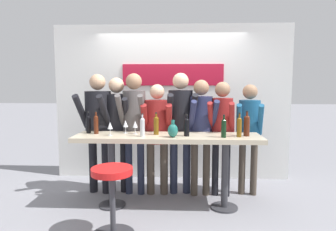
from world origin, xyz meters
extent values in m
plane|color=gray|center=(0.00, 0.00, 0.00)|extent=(40.00, 40.00, 0.00)
cube|color=silver|center=(0.00, 1.31, 1.32)|extent=(4.03, 0.10, 2.64)
cube|color=#B2142D|center=(0.02, 1.25, 1.80)|extent=(1.71, 0.02, 0.36)
cube|color=beige|center=(0.00, 0.00, 0.95)|extent=(2.43, 0.59, 0.06)
cylinder|color=#333338|center=(-0.75, 0.00, 0.48)|extent=(0.09, 0.09, 0.92)
cylinder|color=#333338|center=(-0.75, 0.00, 0.01)|extent=(0.36, 0.36, 0.02)
cylinder|color=#333338|center=(0.75, 0.00, 0.48)|extent=(0.09, 0.09, 0.92)
cylinder|color=#333338|center=(0.75, 0.00, 0.01)|extent=(0.36, 0.36, 0.02)
cylinder|color=#333338|center=(-0.55, -0.79, 0.37)|extent=(0.06, 0.06, 0.70)
cylinder|color=red|center=(-0.55, -0.79, 0.73)|extent=(0.44, 0.44, 0.07)
cylinder|color=black|center=(-1.16, 0.52, 0.43)|extent=(0.12, 0.12, 0.86)
cylinder|color=black|center=(-0.96, 0.48, 0.43)|extent=(0.12, 0.12, 0.86)
cylinder|color=black|center=(-1.06, 0.50, 1.20)|extent=(0.44, 0.44, 0.68)
sphere|color=tan|center=(-1.06, 0.50, 1.67)|extent=(0.23, 0.23, 0.23)
cylinder|color=black|center=(-1.27, 0.37, 1.25)|extent=(0.16, 0.42, 0.53)
cylinder|color=black|center=(-0.91, 0.30, 1.25)|extent=(0.16, 0.42, 0.53)
cylinder|color=black|center=(-0.88, 0.54, 0.42)|extent=(0.11, 0.11, 0.83)
cylinder|color=black|center=(-0.70, 0.55, 0.42)|extent=(0.11, 0.11, 0.83)
cylinder|color=black|center=(-0.79, 0.54, 1.17)|extent=(0.36, 0.36, 0.66)
sphere|color=#D6AD89|center=(-0.79, 0.54, 1.63)|extent=(0.23, 0.23, 0.23)
cylinder|color=black|center=(-0.94, 0.37, 1.21)|extent=(0.10, 0.39, 0.51)
cylinder|color=black|center=(-0.62, 0.39, 1.21)|extent=(0.10, 0.39, 0.51)
cylinder|color=#23283D|center=(-0.61, 0.47, 0.43)|extent=(0.11, 0.11, 0.86)
cylinder|color=#23283D|center=(-0.43, 0.46, 0.43)|extent=(0.11, 0.11, 0.86)
cylinder|color=#514C4C|center=(-0.52, 0.47, 1.21)|extent=(0.35, 0.35, 0.68)
sphere|color=#9E7556|center=(-0.52, 0.47, 1.68)|extent=(0.23, 0.23, 0.23)
cylinder|color=#514C4C|center=(-0.68, 0.31, 1.25)|extent=(0.10, 0.40, 0.52)
cylinder|color=#514C4C|center=(-0.37, 0.29, 1.25)|extent=(0.10, 0.40, 0.52)
cylinder|color=#473D33|center=(-0.28, 0.47, 0.39)|extent=(0.12, 0.12, 0.79)
cylinder|color=#473D33|center=(-0.08, 0.48, 0.39)|extent=(0.12, 0.12, 0.79)
cylinder|color=maroon|center=(-0.18, 0.48, 1.10)|extent=(0.38, 0.38, 0.62)
sphere|color=#D6AD89|center=(-0.18, 0.48, 1.53)|extent=(0.21, 0.21, 0.21)
cylinder|color=maroon|center=(-0.35, 0.32, 1.14)|extent=(0.10, 0.38, 0.48)
cylinder|color=maroon|center=(0.00, 0.33, 1.14)|extent=(0.10, 0.38, 0.48)
cylinder|color=#23283D|center=(0.06, 0.53, 0.43)|extent=(0.11, 0.11, 0.87)
cylinder|color=#23283D|center=(0.26, 0.55, 0.43)|extent=(0.11, 0.11, 0.87)
cylinder|color=black|center=(0.16, 0.54, 1.21)|extent=(0.39, 0.39, 0.69)
sphere|color=#D6AD89|center=(0.16, 0.54, 1.69)|extent=(0.23, 0.23, 0.23)
cylinder|color=black|center=(0.01, 0.35, 1.26)|extent=(0.13, 0.41, 0.53)
cylinder|color=black|center=(0.35, 0.39, 1.26)|extent=(0.13, 0.41, 0.53)
cylinder|color=#473D33|center=(0.37, 0.45, 0.41)|extent=(0.10, 0.10, 0.82)
cylinder|color=#473D33|center=(0.55, 0.48, 0.41)|extent=(0.10, 0.10, 0.82)
cylinder|color=#23284C|center=(0.46, 0.46, 1.14)|extent=(0.37, 0.37, 0.65)
sphere|color=#9E7556|center=(0.46, 0.46, 1.59)|extent=(0.22, 0.22, 0.22)
cylinder|color=#23284C|center=(0.33, 0.29, 1.19)|extent=(0.13, 0.39, 0.50)
cylinder|color=#23284C|center=(0.63, 0.33, 1.19)|extent=(0.13, 0.39, 0.50)
cylinder|color=black|center=(0.68, 0.48, 0.40)|extent=(0.10, 0.10, 0.80)
cylinder|color=black|center=(0.84, 0.45, 0.40)|extent=(0.10, 0.10, 0.80)
cylinder|color=maroon|center=(0.76, 0.46, 1.12)|extent=(0.36, 0.36, 0.64)
sphere|color=#9E7556|center=(0.76, 0.46, 1.57)|extent=(0.22, 0.22, 0.22)
cylinder|color=maroon|center=(0.59, 0.34, 1.17)|extent=(0.14, 0.38, 0.49)
cylinder|color=maroon|center=(0.87, 0.28, 1.17)|extent=(0.14, 0.38, 0.49)
cylinder|color=#473D33|center=(1.08, 0.55, 0.39)|extent=(0.10, 0.10, 0.79)
cylinder|color=#473D33|center=(1.25, 0.51, 0.39)|extent=(0.10, 0.10, 0.79)
cylinder|color=#19517A|center=(1.17, 0.53, 1.10)|extent=(0.36, 0.36, 0.62)
sphere|color=#9E7556|center=(1.17, 0.53, 1.53)|extent=(0.21, 0.21, 0.21)
cylinder|color=#19517A|center=(1.00, 0.41, 1.14)|extent=(0.14, 0.37, 0.48)
cylinder|color=#19517A|center=(1.28, 0.35, 1.14)|extent=(0.14, 0.37, 0.48)
cylinder|color=black|center=(0.25, -0.05, 1.08)|extent=(0.07, 0.07, 0.20)
sphere|color=black|center=(0.25, -0.05, 1.18)|extent=(0.07, 0.07, 0.07)
cylinder|color=black|center=(0.25, -0.05, 1.21)|extent=(0.03, 0.03, 0.07)
cylinder|color=black|center=(0.25, -0.05, 1.26)|extent=(0.03, 0.03, 0.01)
cylinder|color=brown|center=(-0.15, 0.04, 1.08)|extent=(0.07, 0.07, 0.21)
sphere|color=brown|center=(-0.15, 0.04, 1.19)|extent=(0.07, 0.07, 0.07)
cylinder|color=brown|center=(-0.15, 0.04, 1.22)|extent=(0.03, 0.03, 0.07)
cylinder|color=black|center=(-0.15, 0.04, 1.27)|extent=(0.03, 0.03, 0.02)
cylinder|color=black|center=(0.71, -0.13, 1.08)|extent=(0.06, 0.06, 0.20)
sphere|color=black|center=(0.71, -0.13, 1.18)|extent=(0.06, 0.06, 0.06)
cylinder|color=black|center=(0.71, -0.13, 1.22)|extent=(0.02, 0.02, 0.07)
cylinder|color=black|center=(0.71, -0.13, 1.26)|extent=(0.03, 0.03, 0.01)
cylinder|color=#4C1E0F|center=(-0.97, 0.06, 1.09)|extent=(0.06, 0.06, 0.22)
sphere|color=#4C1E0F|center=(-0.97, 0.06, 1.20)|extent=(0.06, 0.06, 0.06)
cylinder|color=#4C1E0F|center=(-0.97, 0.06, 1.23)|extent=(0.02, 0.02, 0.08)
cylinder|color=black|center=(-0.97, 0.06, 1.28)|extent=(0.03, 0.03, 0.02)
cylinder|color=#B7BCC1|center=(-0.32, -0.11, 1.08)|extent=(0.06, 0.06, 0.21)
sphere|color=#B7BCC1|center=(-0.32, -0.11, 1.19)|extent=(0.06, 0.06, 0.06)
cylinder|color=#B7BCC1|center=(-0.32, -0.11, 1.23)|extent=(0.02, 0.02, 0.07)
cylinder|color=black|center=(-0.32, -0.11, 1.27)|extent=(0.03, 0.03, 0.02)
cylinder|color=#4C1E0F|center=(1.02, -0.01, 1.09)|extent=(0.08, 0.08, 0.23)
sphere|color=#4C1E0F|center=(1.02, -0.01, 1.21)|extent=(0.08, 0.08, 0.08)
cylinder|color=#4C1E0F|center=(1.02, -0.01, 1.25)|extent=(0.03, 0.03, 0.08)
cylinder|color=black|center=(1.02, -0.01, 1.30)|extent=(0.03, 0.03, 0.02)
cylinder|color=black|center=(-1.08, 0.11, 1.08)|extent=(0.06, 0.06, 0.21)
sphere|color=black|center=(-1.08, 0.11, 1.19)|extent=(0.06, 0.06, 0.06)
cylinder|color=black|center=(-1.08, 0.11, 1.22)|extent=(0.02, 0.02, 0.07)
cylinder|color=black|center=(-1.08, 0.11, 1.27)|extent=(0.03, 0.03, 0.02)
cylinder|color=brown|center=(0.91, -0.08, 1.09)|extent=(0.06, 0.06, 0.22)
sphere|color=brown|center=(0.91, -0.08, 1.20)|extent=(0.06, 0.06, 0.06)
cylinder|color=brown|center=(0.91, -0.08, 1.24)|extent=(0.02, 0.02, 0.08)
cylinder|color=black|center=(0.91, -0.08, 1.28)|extent=(0.03, 0.03, 0.02)
cylinder|color=silver|center=(-0.75, -0.06, 0.98)|extent=(0.06, 0.06, 0.01)
cylinder|color=silver|center=(-0.75, -0.06, 1.03)|extent=(0.01, 0.01, 0.08)
cone|color=silver|center=(-0.75, -0.06, 1.11)|extent=(0.07, 0.07, 0.09)
cylinder|color=silver|center=(-0.58, 0.13, 0.98)|extent=(0.06, 0.06, 0.01)
cylinder|color=silver|center=(-0.58, 0.13, 1.03)|extent=(0.01, 0.01, 0.08)
cone|color=silver|center=(-0.58, 0.13, 1.11)|extent=(0.07, 0.07, 0.09)
cylinder|color=silver|center=(-0.44, 0.08, 0.98)|extent=(0.06, 0.06, 0.01)
cylinder|color=silver|center=(-0.44, 0.08, 1.03)|extent=(0.01, 0.01, 0.08)
cone|color=silver|center=(-0.44, 0.08, 1.11)|extent=(0.07, 0.07, 0.09)
ellipsoid|color=#1E665B|center=(0.07, -0.14, 1.06)|extent=(0.13, 0.13, 0.17)
cylinder|color=#1E665B|center=(0.07, -0.14, 1.17)|extent=(0.04, 0.04, 0.05)
camera|label=1|loc=(0.21, -3.86, 1.66)|focal=32.00mm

